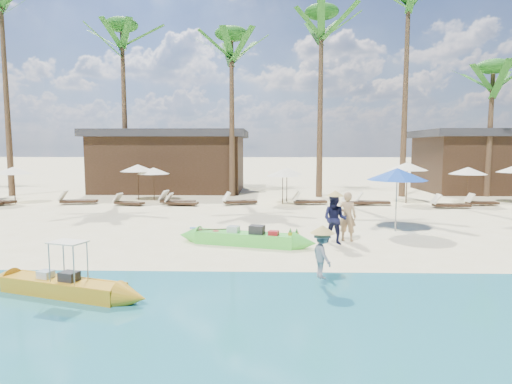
{
  "coord_description": "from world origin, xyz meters",
  "views": [
    {
      "loc": [
        -1.09,
        -12.9,
        3.11
      ],
      "look_at": [
        -1.5,
        2.0,
        1.55
      ],
      "focal_mm": 30.0,
      "sensor_mm": 36.0,
      "label": 1
    }
  ],
  "objects_px": {
    "green_canoe": "(245,238)",
    "blue_umbrella": "(397,174)",
    "tourist": "(347,216)",
    "yellow_canoe": "(63,287)"
  },
  "relations": [
    {
      "from": "green_canoe",
      "to": "blue_umbrella",
      "type": "height_order",
      "value": "blue_umbrella"
    },
    {
      "from": "green_canoe",
      "to": "tourist",
      "type": "relative_size",
      "value": 3.05
    },
    {
      "from": "green_canoe",
      "to": "yellow_canoe",
      "type": "distance_m",
      "value": 5.98
    },
    {
      "from": "tourist",
      "to": "blue_umbrella",
      "type": "distance_m",
      "value": 2.99
    },
    {
      "from": "blue_umbrella",
      "to": "yellow_canoe",
      "type": "bearing_deg",
      "value": -141.6
    },
    {
      "from": "green_canoe",
      "to": "tourist",
      "type": "bearing_deg",
      "value": 27.01
    },
    {
      "from": "green_canoe",
      "to": "yellow_canoe",
      "type": "height_order",
      "value": "yellow_canoe"
    },
    {
      "from": "green_canoe",
      "to": "blue_umbrella",
      "type": "relative_size",
      "value": 2.14
    },
    {
      "from": "blue_umbrella",
      "to": "tourist",
      "type": "bearing_deg",
      "value": -141.44
    },
    {
      "from": "yellow_canoe",
      "to": "tourist",
      "type": "xyz_separation_m",
      "value": [
        6.96,
        5.5,
        0.63
      ]
    }
  ]
}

